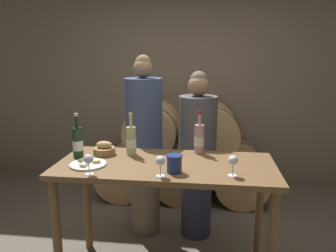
{
  "coord_description": "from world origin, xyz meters",
  "views": [
    {
      "loc": [
        0.3,
        -2.27,
        1.75
      ],
      "look_at": [
        0.0,
        0.14,
        1.2
      ],
      "focal_mm": 35.0,
      "sensor_mm": 36.0,
      "label": 1
    }
  ],
  "objects": [
    {
      "name": "wine_glass_center",
      "position": [
        0.47,
        -0.19,
        1.05
      ],
      "size": [
        0.07,
        0.07,
        0.14
      ],
      "color": "white",
      "rests_on": "tasting_table"
    },
    {
      "name": "stone_wall_back",
      "position": [
        0.0,
        2.17,
        1.6
      ],
      "size": [
        10.0,
        0.12,
        3.2
      ],
      "color": "gray",
      "rests_on": "ground_plane"
    },
    {
      "name": "person_left",
      "position": [
        -0.29,
        0.66,
        0.88
      ],
      "size": [
        0.35,
        0.35,
        1.72
      ],
      "color": "#756651",
      "rests_on": "ground_plane"
    },
    {
      "name": "bread_basket",
      "position": [
        -0.52,
        0.15,
        0.99
      ],
      "size": [
        0.17,
        0.17,
        0.11
      ],
      "color": "olive",
      "rests_on": "tasting_table"
    },
    {
      "name": "barrel_stack",
      "position": [
        -0.0,
        1.6,
        0.52
      ],
      "size": [
        2.02,
        0.9,
        1.16
      ],
      "color": "tan",
      "rests_on": "ground_plane"
    },
    {
      "name": "wine_bottle_white",
      "position": [
        -0.3,
        0.18,
        1.06
      ],
      "size": [
        0.08,
        0.08,
        0.34
      ],
      "color": "#ADBC7F",
      "rests_on": "tasting_table"
    },
    {
      "name": "wine_bottle_rose",
      "position": [
        0.24,
        0.29,
        1.06
      ],
      "size": [
        0.08,
        0.08,
        0.34
      ],
      "color": "#BC8E93",
      "rests_on": "tasting_table"
    },
    {
      "name": "wine_bottle_red",
      "position": [
        -0.69,
        0.04,
        1.07
      ],
      "size": [
        0.08,
        0.08,
        0.35
      ],
      "color": "#193819",
      "rests_on": "tasting_table"
    },
    {
      "name": "wine_glass_far_left",
      "position": [
        -0.48,
        -0.29,
        1.05
      ],
      "size": [
        0.07,
        0.07,
        0.14
      ],
      "color": "white",
      "rests_on": "tasting_table"
    },
    {
      "name": "blue_crock",
      "position": [
        0.08,
        -0.18,
        1.01
      ],
      "size": [
        0.11,
        0.11,
        0.12
      ],
      "color": "navy",
      "rests_on": "tasting_table"
    },
    {
      "name": "tasting_table",
      "position": [
        0.0,
        0.0,
        0.81
      ],
      "size": [
        1.6,
        0.71,
        0.95
      ],
      "color": "brown",
      "rests_on": "ground_plane"
    },
    {
      "name": "person_right",
      "position": [
        0.21,
        0.66,
        0.8
      ],
      "size": [
        0.35,
        0.35,
        1.58
      ],
      "color": "#2D334C",
      "rests_on": "ground_plane"
    },
    {
      "name": "wine_glass_left",
      "position": [
        0.0,
        -0.26,
        1.05
      ],
      "size": [
        0.07,
        0.07,
        0.14
      ],
      "color": "white",
      "rests_on": "tasting_table"
    },
    {
      "name": "cheese_plate",
      "position": [
        -0.55,
        -0.11,
        0.95
      ],
      "size": [
        0.26,
        0.26,
        0.04
      ],
      "color": "white",
      "rests_on": "tasting_table"
    }
  ]
}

